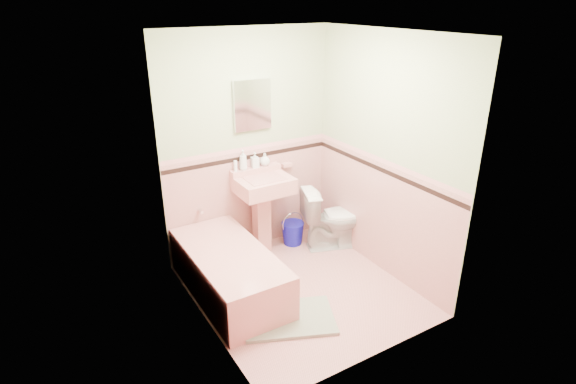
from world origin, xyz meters
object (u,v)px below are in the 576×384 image
sink (264,216)px  medicine_cabinet (252,105)px  bathtub (230,274)px  soap_bottle_left (243,160)px  soap_bottle_right (265,159)px  soap_bottle_mid (255,160)px  toilet (333,218)px  shoe (269,313)px  bucket (293,233)px

sink → medicine_cabinet: bearing=90.0°
bathtub → soap_bottle_left: (0.53, 0.71, 0.89)m
soap_bottle_left → soap_bottle_right: soap_bottle_left is taller
medicine_cabinet → soap_bottle_left: bearing=-168.6°
soap_bottle_left → soap_bottle_mid: soap_bottle_left is taller
toilet → medicine_cabinet: bearing=76.2°
sink → soap_bottle_right: size_ratio=6.47×
sink → soap_bottle_right: bearing=56.1°
sink → shoe: bearing=-116.6°
bathtub → shoe: bearing=-76.3°
shoe → soap_bottle_left: bearing=60.7°
soap_bottle_right → shoe: 1.76m
sink → soap_bottle_right: (0.12, 0.18, 0.61)m
soap_bottle_mid → shoe: (-0.54, -1.27, -1.03)m
soap_bottle_mid → shoe: bearing=-113.1°
soap_bottle_left → bucket: bearing=-16.7°
medicine_cabinet → soap_bottle_right: size_ratio=3.72×
sink → bucket: sink is taller
bathtub → bucket: (1.07, 0.55, -0.09)m
sink → soap_bottle_mid: bearing=91.2°
medicine_cabinet → shoe: medicine_cabinet is taller
shoe → sink: bearing=51.4°
soap_bottle_mid → bathtub: bearing=-133.6°
medicine_cabinet → soap_bottle_right: bearing=-13.9°
soap_bottle_left → toilet: 1.27m
sink → bucket: bearing=2.5°
bathtub → medicine_cabinet: size_ratio=2.77×
soap_bottle_right → bathtub: bearing=-138.4°
medicine_cabinet → toilet: size_ratio=0.73×
bathtub → soap_bottle_left: size_ratio=6.67×
soap_bottle_left → soap_bottle_mid: (0.14, 0.00, -0.03)m
bathtub → soap_bottle_mid: 1.31m
soap_bottle_mid → soap_bottle_left: bearing=180.0°
soap_bottle_right → toilet: (0.65, -0.46, -0.71)m
bucket → soap_bottle_left: bearing=163.3°
bathtub → toilet: toilet is taller
soap_bottle_mid → bucket: bearing=-22.2°
bathtub → sink: 0.90m
sink → medicine_cabinet: 1.25m
medicine_cabinet → bucket: medicine_cabinet is taller
soap_bottle_right → bucket: (0.27, -0.16, -0.94)m
bathtub → shoe: 0.60m
sink → toilet: size_ratio=1.27×
soap_bottle_right → bucket: bearing=-30.7°
sink → bucket: (0.39, 0.02, -0.33)m
soap_bottle_mid → sink: bearing=-88.8°
bucket → soap_bottle_mid: bearing=157.8°
sink → shoe: (-0.54, -1.09, -0.41)m
soap_bottle_left → sink: bearing=-50.5°
soap_bottle_left → toilet: (0.92, -0.46, -0.75)m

